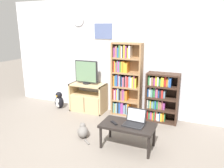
# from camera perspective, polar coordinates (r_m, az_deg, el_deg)

# --- Properties ---
(ground_plane) EXTENTS (18.00, 18.00, 0.00)m
(ground_plane) POSITION_cam_1_polar(r_m,az_deg,el_deg) (3.77, -7.85, -17.07)
(ground_plane) COLOR gray
(wall_back) EXTENTS (5.96, 0.09, 2.60)m
(wall_back) POSITION_cam_1_polar(r_m,az_deg,el_deg) (4.99, 2.70, 6.98)
(wall_back) COLOR silver
(wall_back) RESTS_ON ground_plane
(tv_stand) EXTENTS (0.84, 0.43, 0.67)m
(tv_stand) POSITION_cam_1_polar(r_m,az_deg,el_deg) (5.26, -6.30, -3.54)
(tv_stand) COLOR tan
(tv_stand) RESTS_ON ground_plane
(television) EXTENTS (0.56, 0.18, 0.55)m
(television) POSITION_cam_1_polar(r_m,az_deg,el_deg) (5.13, -6.72, 3.01)
(television) COLOR black
(television) RESTS_ON tv_stand
(bookshelf_tall) EXTENTS (0.68, 0.24, 1.65)m
(bookshelf_tall) POSITION_cam_1_polar(r_m,az_deg,el_deg) (4.90, 3.42, 0.95)
(bookshelf_tall) COLOR #9E754C
(bookshelf_tall) RESTS_ON ground_plane
(bookshelf_short) EXTENTS (0.67, 0.32, 1.05)m
(bookshelf_short) POSITION_cam_1_polar(r_m,az_deg,el_deg) (4.75, 12.50, -3.40)
(bookshelf_short) COLOR #3D281E
(bookshelf_short) RESTS_ON ground_plane
(coffee_table) EXTENTS (0.89, 0.48, 0.42)m
(coffee_table) POSITION_cam_1_polar(r_m,az_deg,el_deg) (3.70, 4.14, -11.16)
(coffee_table) COLOR black
(coffee_table) RESTS_ON ground_plane
(laptop) EXTENTS (0.35, 0.30, 0.25)m
(laptop) POSITION_cam_1_polar(r_m,az_deg,el_deg) (3.67, 5.94, -9.52)
(laptop) COLOR #232326
(laptop) RESTS_ON coffee_table
(remote_near_laptop) EXTENTS (0.15, 0.13, 0.02)m
(remote_near_laptop) POSITION_cam_1_polar(r_m,az_deg,el_deg) (3.70, 0.54, -10.10)
(remote_near_laptop) COLOR black
(remote_near_laptop) RESTS_ON coffee_table
(cat) EXTENTS (0.40, 0.38, 0.26)m
(cat) POSITION_cam_1_polar(r_m,az_deg,el_deg) (4.16, -7.61, -12.12)
(cat) COLOR slate
(cat) RESTS_ON ground_plane
(penguin_figurine) EXTENTS (0.23, 0.20, 0.42)m
(penguin_figurine) POSITION_cam_1_polar(r_m,az_deg,el_deg) (5.60, -13.67, -4.29)
(penguin_figurine) COLOR black
(penguin_figurine) RESTS_ON ground_plane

